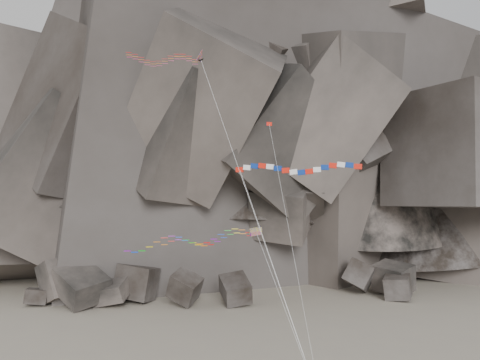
{
  "coord_description": "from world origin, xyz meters",
  "views": [
    {
      "loc": [
        -4.4,
        -48.53,
        18.31
      ],
      "look_at": [
        -2.47,
        6.0,
        20.21
      ],
      "focal_mm": 35.0,
      "sensor_mm": 36.0,
      "label": 1
    }
  ],
  "objects_px": {
    "parafoil_kite": "(188,240)",
    "pennant_kite": "(277,168)",
    "banner_kite": "(297,169)",
    "delta_kite": "(160,59)"
  },
  "relations": [
    {
      "from": "parafoil_kite",
      "to": "pennant_kite",
      "type": "distance_m",
      "value": 11.9
    },
    {
      "from": "parafoil_kite",
      "to": "banner_kite",
      "type": "bearing_deg",
      "value": -18.42
    },
    {
      "from": "delta_kite",
      "to": "banner_kite",
      "type": "xyz_separation_m",
      "value": [
        14.45,
        0.87,
        -11.38
      ]
    },
    {
      "from": "delta_kite",
      "to": "pennant_kite",
      "type": "xyz_separation_m",
      "value": [
        12.19,
        -0.08,
        -11.39
      ]
    },
    {
      "from": "banner_kite",
      "to": "parafoil_kite",
      "type": "bearing_deg",
      "value": -161.02
    },
    {
      "from": "delta_kite",
      "to": "parafoil_kite",
      "type": "xyz_separation_m",
      "value": [
        2.91,
        0.07,
        -18.84
      ]
    },
    {
      "from": "banner_kite",
      "to": "pennant_kite",
      "type": "bearing_deg",
      "value": -142.02
    },
    {
      "from": "pennant_kite",
      "to": "delta_kite",
      "type": "bearing_deg",
      "value": 165.53
    },
    {
      "from": "parafoil_kite",
      "to": "pennant_kite",
      "type": "xyz_separation_m",
      "value": [
        9.28,
        -0.16,
        7.45
      ]
    },
    {
      "from": "banner_kite",
      "to": "pennant_kite",
      "type": "distance_m",
      "value": 2.45
    }
  ]
}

